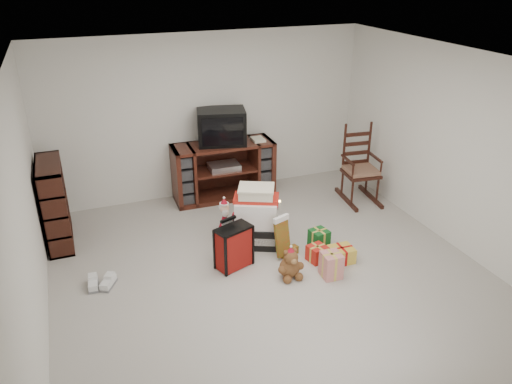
# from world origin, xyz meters

# --- Properties ---
(room) EXTENTS (5.01, 5.01, 2.51)m
(room) POSITION_xyz_m (0.00, 0.00, 1.25)
(room) COLOR beige
(room) RESTS_ON ground
(tv_stand) EXTENTS (1.57, 0.60, 0.89)m
(tv_stand) POSITION_xyz_m (0.15, 2.19, 0.45)
(tv_stand) COLOR #4C2215
(tv_stand) RESTS_ON floor
(bookshelf) EXTENTS (0.31, 0.92, 1.12)m
(bookshelf) POSITION_xyz_m (-2.32, 1.66, 0.54)
(bookshelf) COLOR #35140E
(bookshelf) RESTS_ON floor
(rocking_chair) EXTENTS (0.59, 0.87, 1.23)m
(rocking_chair) POSITION_xyz_m (2.07, 1.38, 0.42)
(rocking_chair) COLOR #35140E
(rocking_chair) RESTS_ON floor
(gift_pile) EXTENTS (0.77, 0.68, 0.80)m
(gift_pile) POSITION_xyz_m (0.10, 0.68, 0.35)
(gift_pile) COLOR black
(gift_pile) RESTS_ON floor
(red_suitcase) EXTENTS (0.47, 0.35, 0.64)m
(red_suitcase) POSITION_xyz_m (-0.36, 0.25, 0.28)
(red_suitcase) COLOR maroon
(red_suitcase) RESTS_ON floor
(stocking) EXTENTS (0.29, 0.20, 0.58)m
(stocking) POSITION_xyz_m (0.28, 0.24, 0.29)
(stocking) COLOR #0E7E22
(stocking) RESTS_ON floor
(teddy_bear) EXTENTS (0.25, 0.22, 0.37)m
(teddy_bear) POSITION_xyz_m (0.19, -0.20, 0.17)
(teddy_bear) COLOR brown
(teddy_bear) RESTS_ON floor
(santa_figurine) EXTENTS (0.31, 0.29, 0.63)m
(santa_figurine) POSITION_xyz_m (0.34, 0.91, 0.24)
(santa_figurine) COLOR #A91224
(santa_figurine) RESTS_ON floor
(mrs_claus_figurine) EXTENTS (0.29, 0.27, 0.58)m
(mrs_claus_figurine) POSITION_xyz_m (-0.23, 0.98, 0.22)
(mrs_claus_figurine) COLOR #A91224
(mrs_claus_figurine) RESTS_ON floor
(sneaker_pair) EXTENTS (0.35, 0.28, 0.09)m
(sneaker_pair) POSITION_xyz_m (-1.92, 0.41, 0.05)
(sneaker_pair) COLOR white
(sneaker_pair) RESTS_ON floor
(gift_cluster) EXTENTS (0.57, 0.88, 0.27)m
(gift_cluster) POSITION_xyz_m (0.75, -0.04, 0.13)
(gift_cluster) COLOR red
(gift_cluster) RESTS_ON floor
(crt_television) EXTENTS (0.81, 0.67, 0.52)m
(crt_television) POSITION_xyz_m (0.14, 2.22, 1.15)
(crt_television) COLOR black
(crt_television) RESTS_ON tv_stand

